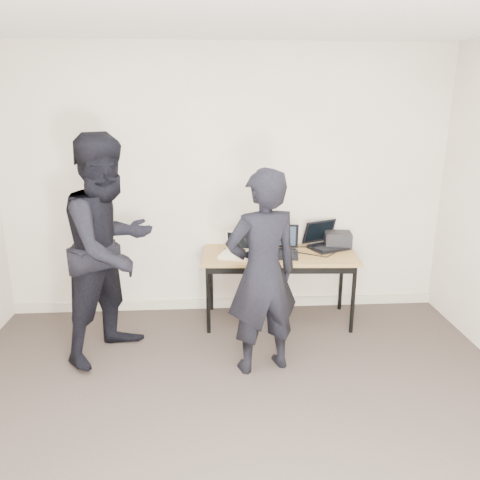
{
  "coord_description": "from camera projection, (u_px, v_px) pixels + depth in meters",
  "views": [
    {
      "loc": [
        -0.16,
        -2.44,
        2.15
      ],
      "look_at": [
        0.1,
        1.6,
        0.95
      ],
      "focal_mm": 35.0,
      "sensor_mm": 36.0,
      "label": 1
    }
  ],
  "objects": [
    {
      "name": "equipment_box",
      "position": [
        338.0,
        240.0,
        4.78
      ],
      "size": [
        0.29,
        0.25,
        0.15
      ],
      "primitive_type": "cube",
      "rotation": [
        0.0,
        0.0,
        -0.13
      ],
      "color": "black",
      "rests_on": "desk"
    },
    {
      "name": "baseboard",
      "position": [
        227.0,
        303.0,
        5.08
      ],
      "size": [
        4.5,
        0.03,
        0.1
      ],
      "primitive_type": "cube",
      "color": "beige",
      "rests_on": "ground"
    },
    {
      "name": "cables",
      "position": [
        284.0,
        253.0,
        4.58
      ],
      "size": [
        1.15,
        0.41,
        0.01
      ],
      "rotation": [
        0.0,
        0.0,
        -0.13
      ],
      "color": "black",
      "rests_on": "desk"
    },
    {
      "name": "leather_satchel",
      "position": [
        259.0,
        235.0,
        4.75
      ],
      "size": [
        0.37,
        0.21,
        0.25
      ],
      "rotation": [
        0.0,
        0.0,
        0.08
      ],
      "color": "brown",
      "rests_on": "desk"
    },
    {
      "name": "room",
      "position": [
        240.0,
        253.0,
        2.57
      ],
      "size": [
        4.6,
        4.6,
        2.8
      ],
      "color": "#3B322C",
      "rests_on": "ground"
    },
    {
      "name": "desk",
      "position": [
        279.0,
        259.0,
        4.6
      ],
      "size": [
        1.54,
        0.74,
        0.72
      ],
      "rotation": [
        0.0,
        0.0,
        -0.06
      ],
      "color": "olive",
      "rests_on": "ground"
    },
    {
      "name": "laptop_center",
      "position": [
        280.0,
        248.0,
        4.56
      ],
      "size": [
        0.41,
        0.4,
        0.28
      ],
      "rotation": [
        0.0,
        0.0,
        -0.17
      ],
      "color": "black",
      "rests_on": "desk"
    },
    {
      "name": "person_typist",
      "position": [
        262.0,
        273.0,
        3.71
      ],
      "size": [
        0.71,
        0.56,
        1.68
      ],
      "primitive_type": "imported",
      "rotation": [
        0.0,
        0.0,
        3.44
      ],
      "color": "black",
      "rests_on": "ground"
    },
    {
      "name": "laptop_right",
      "position": [
        325.0,
        242.0,
        4.76
      ],
      "size": [
        0.47,
        0.46,
        0.27
      ],
      "rotation": [
        0.0,
        0.0,
        0.4
      ],
      "color": "black",
      "rests_on": "desk"
    },
    {
      "name": "tissue",
      "position": [
        262.0,
        220.0,
        4.71
      ],
      "size": [
        0.14,
        0.11,
        0.08
      ],
      "primitive_type": "ellipsoid",
      "rotation": [
        0.0,
        0.0,
        -0.05
      ],
      "color": "white",
      "rests_on": "leather_satchel"
    },
    {
      "name": "power_brick",
      "position": [
        259.0,
        258.0,
        4.4
      ],
      "size": [
        0.08,
        0.06,
        0.03
      ],
      "primitive_type": "cube",
      "rotation": [
        0.0,
        0.0,
        -0.13
      ],
      "color": "black",
      "rests_on": "desk"
    },
    {
      "name": "person_observer",
      "position": [
        111.0,
        248.0,
        3.94
      ],
      "size": [
        1.13,
        1.18,
        1.93
      ],
      "primitive_type": "imported",
      "rotation": [
        0.0,
        0.0,
        0.97
      ],
      "color": "black",
      "rests_on": "ground"
    },
    {
      "name": "laptop_beige",
      "position": [
        236.0,
        252.0,
        4.5
      ],
      "size": [
        0.36,
        0.35,
        0.22
      ],
      "rotation": [
        0.0,
        0.0,
        -0.37
      ],
      "color": "beige",
      "rests_on": "desk"
    }
  ]
}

